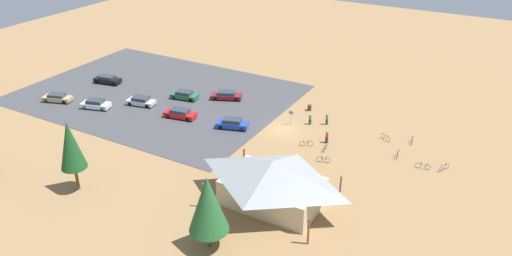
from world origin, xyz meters
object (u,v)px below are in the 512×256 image
at_px(visitor_crossing_yard, 327,119).
at_px(visitor_by_pavilion, 327,137).
at_px(trash_bin, 310,108).
at_px(bicycle_green_mid_cluster, 325,148).
at_px(pine_west, 70,145).
at_px(car_blue_far_end, 232,124).
at_px(pine_midwest, 208,204).
at_px(car_white_by_curb, 96,104).
at_px(car_red_second_row, 180,113).
at_px(bike_pavilion, 273,180).
at_px(car_green_near_entry, 184,95).
at_px(bicycle_blue_by_bin, 423,166).
at_px(bicycle_silver_trailside, 444,168).
at_px(bicycle_red_yard_left, 306,143).
at_px(visitor_near_lot, 310,119).
at_px(bicycle_white_back_row, 386,137).
at_px(lot_sign, 291,116).
at_px(car_maroon_end_stall, 227,95).
at_px(car_black_front_row, 107,79).
at_px(car_silver_aisle_side, 141,101).
at_px(bicycle_purple_yard_front, 397,155).
at_px(car_tan_back_corner, 57,98).
at_px(bicycle_teal_lone_east, 412,141).

xyz_separation_m(visitor_crossing_yard, visitor_by_pavilion, (-2.04, 5.01, -0.00)).
height_order(trash_bin, bicycle_green_mid_cluster, trash_bin).
xyz_separation_m(pine_west, car_blue_far_end, (-7.11, -21.21, -4.84)).
xyz_separation_m(pine_midwest, visitor_by_pavilion, (-1.87, -24.52, -3.94)).
xyz_separation_m(car_white_by_curb, visitor_by_pavilion, (-34.51, -7.16, 0.14)).
bearing_deg(car_red_second_row, bike_pavilion, 150.82).
height_order(bike_pavilion, visitor_by_pavilion, bike_pavilion).
bearing_deg(car_green_near_entry, bicycle_blue_by_bin, 175.84).
distance_m(bicycle_green_mid_cluster, bicycle_silver_trailside, 14.42).
height_order(bicycle_red_yard_left, car_red_second_row, car_red_second_row).
height_order(pine_midwest, visitor_by_pavilion, pine_midwest).
relative_size(pine_west, bicycle_blue_by_bin, 4.81).
bearing_deg(car_green_near_entry, car_blue_far_end, 157.55).
relative_size(pine_west, car_blue_far_end, 1.79).
relative_size(car_white_by_curb, car_blue_far_end, 0.99).
bearing_deg(car_green_near_entry, pine_midwest, 130.75).
relative_size(car_red_second_row, visitor_near_lot, 3.01).
relative_size(bicycle_white_back_row, visitor_by_pavilion, 0.88).
relative_size(lot_sign, car_maroon_end_stall, 0.43).
xyz_separation_m(car_black_front_row, car_silver_aisle_side, (-11.01, 4.10, -0.01)).
height_order(bike_pavilion, car_white_by_curb, bike_pavilion).
xyz_separation_m(bicycle_white_back_row, car_blue_far_end, (19.57, 7.19, 0.39)).
xyz_separation_m(bicycle_purple_yard_front, car_green_near_entry, (34.15, -1.54, 0.34)).
bearing_deg(trash_bin, car_tan_back_corner, 24.85).
bearing_deg(bicycle_green_mid_cluster, visitor_by_pavilion, -73.42).
relative_size(bicycle_blue_by_bin, car_green_near_entry, 0.39).
bearing_deg(car_white_by_curb, car_red_second_row, -164.47).
xyz_separation_m(pine_midwest, bicycle_purple_yard_front, (-11.03, -25.29, -4.46)).
relative_size(trash_bin, pine_west, 0.11).
distance_m(trash_bin, car_silver_aisle_side, 25.76).
relative_size(bicycle_teal_lone_east, car_red_second_row, 0.33).
relative_size(bicycle_red_yard_left, visitor_crossing_yard, 0.93).
height_order(car_green_near_entry, car_maroon_end_stall, car_green_near_entry).
bearing_deg(pine_west, car_white_by_curb, -49.24).
height_order(lot_sign, car_white_by_curb, lot_sign).
xyz_separation_m(trash_bin, bicycle_red_yard_left, (-4.13, 10.34, -0.06)).
height_order(lot_sign, car_red_second_row, lot_sign).
distance_m(bicycle_purple_yard_front, car_black_front_row, 49.55).
bearing_deg(car_maroon_end_stall, trash_bin, -168.42).
distance_m(lot_sign, pine_west, 29.93).
bearing_deg(bicycle_blue_by_bin, car_red_second_row, 5.19).
bearing_deg(visitor_near_lot, car_white_by_curb, 19.96).
bearing_deg(car_black_front_row, pine_midwest, 146.22).
xyz_separation_m(bike_pavilion, car_tan_back_corner, (41.67, -7.21, -2.27)).
height_order(car_maroon_end_stall, visitor_near_lot, visitor_near_lot).
bearing_deg(visitor_near_lot, car_blue_far_end, 36.30).
bearing_deg(trash_bin, car_white_by_curb, 28.28).
bearing_deg(visitor_crossing_yard, car_red_second_row, 23.76).
xyz_separation_m(lot_sign, bicycle_green_mid_cluster, (-7.06, 4.53, -1.05)).
bearing_deg(car_green_near_entry, car_maroon_end_stall, -151.62).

